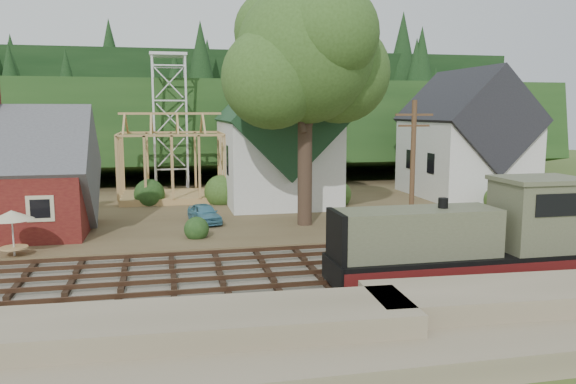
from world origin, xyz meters
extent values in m
plane|color=#384C1E|center=(0.00, 0.00, 0.00)|extent=(140.00, 140.00, 0.00)
cube|color=#7F7259|center=(0.00, -8.50, 0.00)|extent=(64.00, 5.00, 1.60)
cube|color=#726B5B|center=(0.00, 0.00, 0.08)|extent=(64.00, 11.00, 0.16)
cube|color=brown|center=(0.00, 18.00, 0.15)|extent=(64.00, 26.00, 0.30)
cube|color=#1E3F19|center=(0.00, 42.00, 0.00)|extent=(70.00, 28.96, 12.74)
cube|color=black|center=(0.00, 58.00, 0.00)|extent=(80.00, 20.00, 12.00)
cube|color=silver|center=(2.00, 20.00, 3.50)|extent=(8.00, 12.00, 6.40)
cube|color=#1C3D25|center=(2.00, 20.00, 6.70)|extent=(8.40, 12.96, 8.40)
cube|color=silver|center=(2.00, 14.00, 8.70)|extent=(2.40, 2.40, 4.00)
cone|color=#1C3D25|center=(2.00, 14.00, 12.00)|extent=(5.37, 5.37, 2.60)
cube|color=silver|center=(18.00, 19.00, 3.50)|extent=(8.00, 10.00, 6.40)
cube|color=black|center=(18.00, 19.00, 6.70)|extent=(8.40, 10.80, 8.40)
cube|color=tan|center=(-6.00, 22.00, 0.55)|extent=(8.00, 6.00, 0.50)
cube|color=tan|center=(-6.00, 22.00, 7.20)|extent=(8.00, 0.18, 0.18)
cube|color=silver|center=(-7.40, 26.60, 6.30)|extent=(0.18, 0.18, 12.00)
cube|color=silver|center=(-4.60, 26.60, 6.30)|extent=(0.18, 0.18, 12.00)
cube|color=silver|center=(-7.40, 29.40, 6.30)|extent=(0.18, 0.18, 12.00)
cube|color=silver|center=(-4.60, 29.40, 6.30)|extent=(0.18, 0.18, 12.00)
cube|color=silver|center=(-6.00, 28.00, 12.30)|extent=(3.20, 3.20, 0.25)
cylinder|color=#38281E|center=(2.00, 10.00, 4.30)|extent=(0.90, 0.90, 8.00)
sphere|color=#34511E|center=(2.00, 10.00, 10.80)|extent=(8.40, 8.40, 8.40)
sphere|color=#34511E|center=(4.50, 11.00, 9.80)|extent=(6.40, 6.40, 6.40)
sphere|color=#34511E|center=(-0.20, 9.20, 9.30)|extent=(6.00, 6.00, 6.00)
cylinder|color=#4C331E|center=(7.00, 5.20, 4.00)|extent=(0.28, 0.28, 8.00)
cube|color=#4C331E|center=(7.00, 5.20, 7.20)|extent=(2.20, 0.12, 0.12)
cube|color=#4C331E|center=(7.00, 5.20, 6.60)|extent=(1.80, 0.12, 0.12)
cube|color=black|center=(5.53, -3.00, 0.32)|extent=(11.11, 2.31, 0.32)
cube|color=black|center=(5.53, -3.00, 1.02)|extent=(11.11, 2.69, 1.02)
cube|color=#51543D|center=(3.49, -3.00, 2.50)|extent=(6.67, 2.13, 1.94)
cube|color=#51543D|center=(9.05, -3.00, 3.01)|extent=(3.33, 2.59, 2.96)
cube|color=#51543D|center=(9.05, -3.00, 4.54)|extent=(3.52, 2.78, 0.19)
cube|color=black|center=(9.05, -4.31, 3.66)|extent=(2.22, 0.06, 0.93)
cube|color=#501111|center=(5.53, -4.36, 1.02)|extent=(11.11, 0.04, 0.65)
cube|color=#501111|center=(5.53, -1.64, 1.02)|extent=(11.11, 0.04, 0.65)
cylinder|color=black|center=(4.61, -3.00, 3.57)|extent=(0.41, 0.41, 0.65)
imported|color=#5093AD|center=(-4.15, 11.82, 0.92)|extent=(2.29, 3.88, 1.24)
imported|color=red|center=(23.85, 18.52, 0.96)|extent=(5.10, 3.02, 1.33)
cylinder|color=silver|center=(-13.90, 5.50, 1.33)|extent=(0.09, 0.09, 2.06)
cylinder|color=tan|center=(-13.90, 5.50, 0.72)|extent=(1.31, 1.31, 0.07)
cone|color=beige|center=(-13.90, 5.50, 2.36)|extent=(2.06, 2.06, 0.47)
camera|label=1|loc=(-6.37, -23.75, 7.41)|focal=35.00mm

